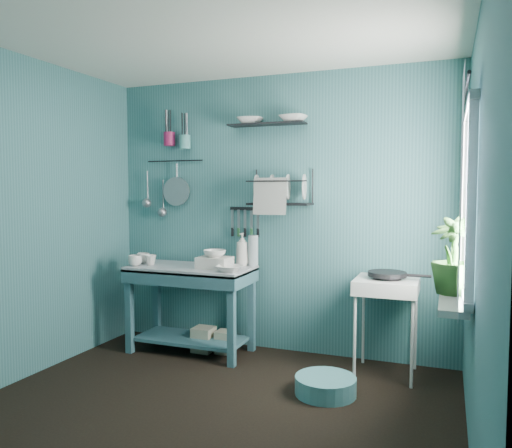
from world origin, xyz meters
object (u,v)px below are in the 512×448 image
(hotplate_stand, at_px, (386,327))
(potted_plant, at_px, (453,255))
(mug_mid, at_px, (151,260))
(floor_basin, at_px, (326,386))
(storage_tin_small, at_px, (225,342))
(utensil_cup_teal, at_px, (185,142))
(storage_tin_large, at_px, (204,339))
(wash_tub, at_px, (215,263))
(water_bottle, at_px, (253,251))
(utensil_cup_magenta, at_px, (169,139))
(work_counter, at_px, (191,309))
(frying_pan, at_px, (387,274))
(colander, at_px, (176,191))
(mug_right, at_px, (143,258))
(dish_rack, at_px, (280,187))
(soap_bottle, at_px, (242,249))
(mug_left, at_px, (135,261))

(hotplate_stand, bearing_deg, potted_plant, -67.74)
(mug_mid, xyz_separation_m, floor_basin, (1.74, -0.44, -0.76))
(storage_tin_small, bearing_deg, potted_plant, -22.05)
(utensil_cup_teal, distance_m, floor_basin, 2.55)
(mug_mid, bearing_deg, storage_tin_large, 12.91)
(wash_tub, height_order, storage_tin_small, wash_tub)
(water_bottle, bearing_deg, potted_plant, -28.48)
(utensil_cup_teal, bearing_deg, storage_tin_large, -37.20)
(wash_tub, height_order, water_bottle, water_bottle)
(utensil_cup_magenta, relative_size, storage_tin_large, 0.59)
(storage_tin_large, height_order, storage_tin_small, storage_tin_large)
(work_counter, height_order, storage_tin_small, work_counter)
(hotplate_stand, xyz_separation_m, frying_pan, (0.00, 0.00, 0.42))
(frying_pan, relative_size, utensil_cup_teal, 2.31)
(utensil_cup_teal, distance_m, colander, 0.48)
(utensil_cup_magenta, distance_m, floor_basin, 2.68)
(mug_right, bearing_deg, dish_rack, 10.28)
(soap_bottle, distance_m, potted_plant, 1.98)
(hotplate_stand, bearing_deg, colander, 162.49)
(soap_bottle, xyz_separation_m, storage_tin_small, (-0.12, -0.12, -0.83))
(frying_pan, relative_size, utensil_cup_magenta, 2.31)
(colander, height_order, storage_tin_small, colander)
(utensil_cup_teal, height_order, floor_basin, utensil_cup_teal)
(hotplate_stand, bearing_deg, mug_left, 175.23)
(mug_right, bearing_deg, floor_basin, -15.17)
(hotplate_stand, bearing_deg, mug_mid, 172.78)
(water_bottle, bearing_deg, utensil_cup_magenta, 176.13)
(work_counter, distance_m, mug_mid, 0.58)
(water_bottle, height_order, potted_plant, potted_plant)
(water_bottle, xyz_separation_m, utensil_cup_magenta, (-0.89, 0.06, 1.04))
(mug_right, distance_m, utensil_cup_magenta, 1.17)
(work_counter, relative_size, utensil_cup_magenta, 8.49)
(mug_left, bearing_deg, mug_right, 97.13)
(frying_pan, distance_m, potted_plant, 0.91)
(hotplate_stand, relative_size, storage_tin_small, 3.85)
(utensil_cup_magenta, relative_size, utensil_cup_teal, 1.00)
(potted_plant, bearing_deg, frying_pan, 122.56)
(utensil_cup_magenta, height_order, utensil_cup_teal, utensil_cup_magenta)
(water_bottle, xyz_separation_m, colander, (-0.84, 0.09, 0.53))
(mug_left, height_order, frying_pan, mug_left)
(hotplate_stand, distance_m, floor_basin, 0.73)
(work_counter, xyz_separation_m, storage_tin_large, (0.10, 0.05, -0.28))
(frying_pan, bearing_deg, water_bottle, 172.04)
(dish_rack, height_order, potted_plant, dish_rack)
(colander, bearing_deg, water_bottle, -6.15)
(mug_mid, bearing_deg, dish_rack, 14.16)
(frying_pan, bearing_deg, dish_rack, 169.37)
(potted_plant, bearing_deg, dish_rack, 147.15)
(utensil_cup_magenta, xyz_separation_m, storage_tin_small, (0.67, -0.20, -1.86))
(water_bottle, bearing_deg, frying_pan, -7.96)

